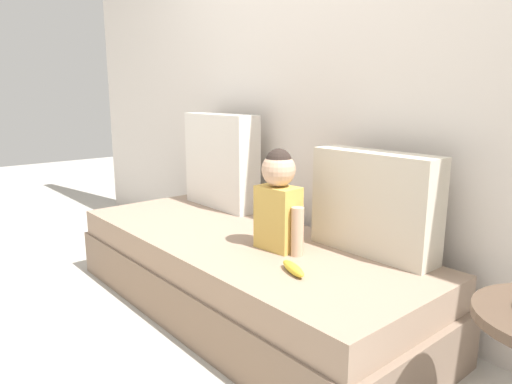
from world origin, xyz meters
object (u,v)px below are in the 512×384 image
object	(u,v)px
throw_pillow_right	(374,203)
toddler	(278,199)
banana	(293,268)
throw_pillow_left	(221,161)
couch	(240,274)

from	to	relation	value
throw_pillow_right	toddler	xyz separation A→B (m)	(-0.32, -0.29, 0.01)
banana	toddler	bearing A→B (deg)	148.83
throw_pillow_left	couch	bearing A→B (deg)	-28.34
throw_pillow_left	banana	bearing A→B (deg)	-22.12
throw_pillow_left	toddler	world-z (taller)	throw_pillow_left
couch	throw_pillow_left	size ratio (longest dim) A/B	3.59
throw_pillow_right	toddler	world-z (taller)	toddler
couch	throw_pillow_right	distance (m)	0.78
throw_pillow_left	banana	xyz separation A→B (m)	(1.09, -0.44, -0.27)
toddler	banana	bearing A→B (deg)	-31.17
throw_pillow_right	banana	bearing A→B (deg)	-96.98
throw_pillow_left	toddler	size ratio (longest dim) A/B	1.25
couch	throw_pillow_left	bearing A→B (deg)	151.66
throw_pillow_right	couch	bearing A→B (deg)	-151.66
couch	throw_pillow_right	bearing A→B (deg)	28.34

